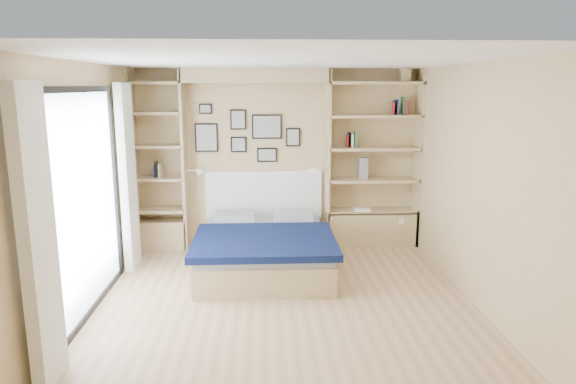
{
  "coord_description": "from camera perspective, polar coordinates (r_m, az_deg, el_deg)",
  "views": [
    {
      "loc": [
        -0.21,
        -5.03,
        2.26
      ],
      "look_at": [
        0.08,
        0.9,
        1.03
      ],
      "focal_mm": 32.0,
      "sensor_mm": 36.0,
      "label": 1
    }
  ],
  "objects": [
    {
      "name": "ground",
      "position": [
        5.52,
        -0.42,
        -12.49
      ],
      "size": [
        4.5,
        4.5,
        0.0
      ],
      "primitive_type": "plane",
      "color": "tan",
      "rests_on": "ground"
    },
    {
      "name": "room_shell",
      "position": [
        6.66,
        -4.3,
        1.43
      ],
      "size": [
        4.5,
        4.5,
        4.5
      ],
      "color": "tan",
      "rests_on": "ground"
    },
    {
      "name": "bed",
      "position": [
        6.48,
        -2.64,
        -6.21
      ],
      "size": [
        1.67,
        2.14,
        1.07
      ],
      "color": "tan",
      "rests_on": "ground"
    },
    {
      "name": "photo_gallery",
      "position": [
        7.29,
        -4.75,
        6.49
      ],
      "size": [
        1.48,
        0.02,
        0.82
      ],
      "color": "black",
      "rests_on": "ground"
    },
    {
      "name": "reading_lamps",
      "position": [
        7.13,
        -3.52,
        2.31
      ],
      "size": [
        1.92,
        0.12,
        0.15
      ],
      "color": "silver",
      "rests_on": "ground"
    },
    {
      "name": "shelf_decor",
      "position": [
        7.24,
        7.51,
        7.01
      ],
      "size": [
        3.56,
        0.23,
        2.03
      ],
      "color": "#A51E1E",
      "rests_on": "ground"
    }
  ]
}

